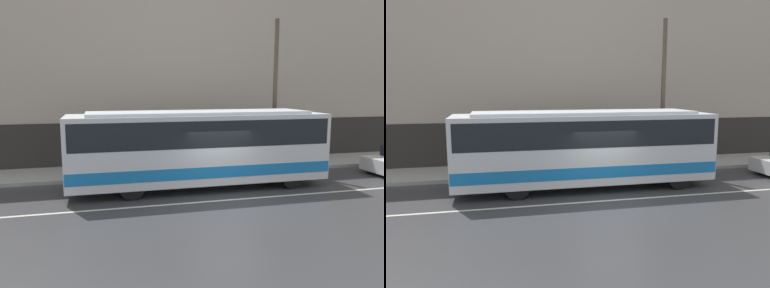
% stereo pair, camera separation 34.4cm
% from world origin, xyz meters
% --- Properties ---
extents(ground_plane, '(60.00, 60.00, 0.00)m').
position_xyz_m(ground_plane, '(0.00, 0.00, 0.00)').
color(ground_plane, '#38383A').
extents(sidewalk, '(60.00, 3.11, 0.16)m').
position_xyz_m(sidewalk, '(0.00, 5.56, 0.08)').
color(sidewalk, '#A09E99').
rests_on(sidewalk, ground_plane).
extents(building_facade, '(60.00, 0.35, 9.50)m').
position_xyz_m(building_facade, '(0.00, 7.25, 4.58)').
color(building_facade, '#B7A899').
rests_on(building_facade, ground_plane).
extents(lane_stripe, '(54.00, 0.14, 0.01)m').
position_xyz_m(lane_stripe, '(0.00, 0.00, 0.00)').
color(lane_stripe, beige).
rests_on(lane_stripe, ground_plane).
extents(transit_bus, '(10.61, 2.58, 3.20)m').
position_xyz_m(transit_bus, '(-0.47, 2.05, 1.80)').
color(transit_bus, silver).
rests_on(transit_bus, ground_plane).
extents(utility_pole_near, '(0.22, 0.22, 7.33)m').
position_xyz_m(utility_pole_near, '(4.17, 4.59, 3.82)').
color(utility_pole_near, brown).
rests_on(utility_pole_near, sidewalk).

